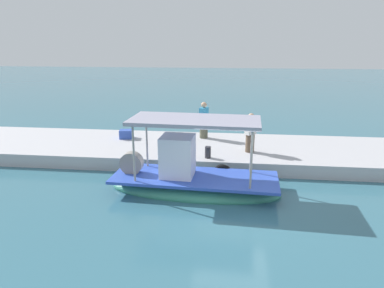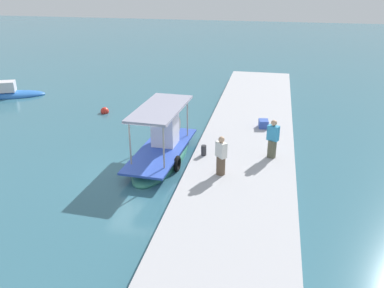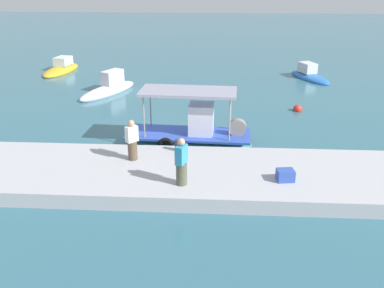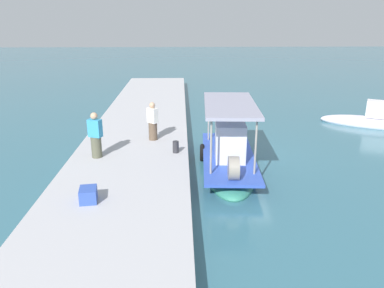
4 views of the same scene
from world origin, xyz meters
The scene contains 9 objects.
ground_plane centered at (0.00, 0.00, 0.00)m, with size 120.00×120.00×0.00m, color #346778.
dock_quay centered at (0.00, -4.58, 0.28)m, with size 36.00×4.51×0.56m, color #B3B1B6.
main_fishing_boat centered at (1.45, -0.78, 0.44)m, with size 6.02×2.25×2.94m.
fisherman_near_bollard centered at (1.45, -5.81, 1.35)m, with size 0.50×0.56×1.75m.
fisherman_by_crate centered at (-0.67, -3.81, 1.31)m, with size 0.52×0.52×1.66m.
mooring_bollard centered at (1.03, -2.81, 0.79)m, with size 0.24×0.24×0.47m, color #2D2D33.
cargo_crate centered at (5.14, -5.30, 0.76)m, with size 0.60×0.48×0.41m, color #3251B0.
marker_buoy centered at (7.27, 4.58, 0.10)m, with size 0.52×0.52×0.52m.
moored_boat_mid centered at (9.43, 12.47, 0.17)m, with size 3.11×4.54×1.34m.
Camera 2 is at (-15.51, -5.65, 8.22)m, focal length 38.26 mm.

